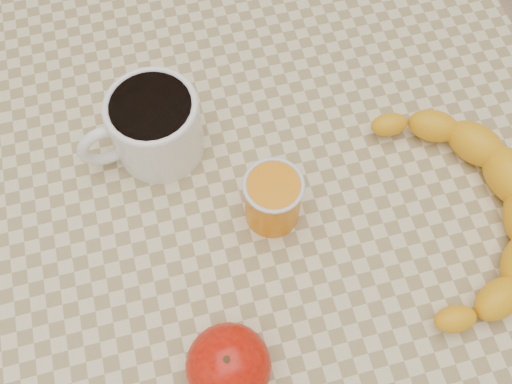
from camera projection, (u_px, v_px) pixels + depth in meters
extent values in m
plane|color=tan|center=(256.00, 335.00, 1.33)|extent=(3.00, 3.00, 0.00)
cube|color=beige|center=(256.00, 207.00, 0.67)|extent=(0.80, 0.80, 0.04)
cube|color=olive|center=(256.00, 223.00, 0.72)|extent=(0.74, 0.74, 0.06)
cylinder|color=olive|center=(38.00, 170.00, 1.12)|extent=(0.05, 0.05, 0.71)
cylinder|color=olive|center=(374.00, 94.00, 1.19)|extent=(0.05, 0.05, 0.71)
cylinder|color=white|center=(156.00, 127.00, 0.65)|extent=(0.12, 0.12, 0.08)
cylinder|color=black|center=(151.00, 108.00, 0.61)|extent=(0.09, 0.09, 0.01)
torus|color=white|center=(150.00, 106.00, 0.61)|extent=(0.10, 0.10, 0.01)
torus|color=white|center=(106.00, 145.00, 0.63)|extent=(0.07, 0.02, 0.07)
cylinder|color=orange|center=(273.00, 200.00, 0.61)|extent=(0.06, 0.06, 0.07)
torus|color=silver|center=(274.00, 185.00, 0.58)|extent=(0.06, 0.06, 0.00)
ellipsoid|color=#970A05|center=(228.00, 366.00, 0.54)|extent=(0.08, 0.08, 0.07)
cylinder|color=#382311|center=(227.00, 360.00, 0.51)|extent=(0.01, 0.01, 0.01)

